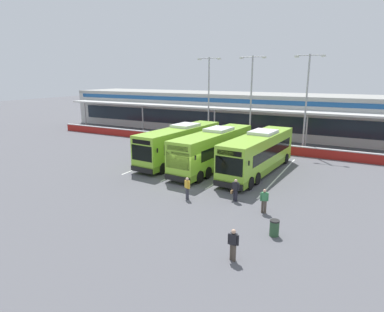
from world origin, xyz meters
TOP-DOWN VIEW (x-y plane):
  - ground_plane at (0.00, 0.00)m, footprint 200.00×200.00m
  - terminal_building at (-0.00, 26.91)m, footprint 70.00×13.00m
  - red_barrier_wall at (0.00, 14.50)m, footprint 60.00×0.40m
  - coach_bus_leftmost at (-4.04, 6.19)m, footprint 3.62×12.30m
  - coach_bus_left_centre at (0.03, 5.51)m, footprint 3.62×12.30m
  - coach_bus_centre at (4.30, 5.93)m, footprint 3.62×12.30m
  - bay_stripe_far_west at (-6.30, 6.00)m, footprint 0.14×13.00m
  - bay_stripe_west at (-2.10, 6.00)m, footprint 0.14×13.00m
  - bay_stripe_mid_west at (2.10, 6.00)m, footprint 0.14×13.00m
  - bay_stripe_centre at (6.30, 6.00)m, footprint 0.14×13.00m
  - pedestrian_with_handbag at (5.01, -1.61)m, footprint 0.62×0.32m
  - pedestrian_in_dark_coat at (1.82, -2.88)m, footprint 0.53×0.39m
  - pedestrian_child at (7.40, -2.67)m, footprint 0.53×0.34m
  - pedestrian_near_bin at (7.72, -8.91)m, footprint 0.54×0.30m
  - lamp_post_west at (-6.26, 17.47)m, footprint 3.24×0.28m
  - lamp_post_centre at (-0.25, 16.93)m, footprint 3.24×0.28m
  - lamp_post_east at (6.32, 16.69)m, footprint 3.24×0.28m
  - litter_bin at (8.83, -5.48)m, footprint 0.54×0.54m

SIDE VIEW (x-z plane):
  - ground_plane at x=0.00m, z-range 0.00..0.00m
  - bay_stripe_far_west at x=-6.30m, z-range 0.00..0.01m
  - bay_stripe_west at x=-2.10m, z-range 0.00..0.01m
  - bay_stripe_mid_west at x=2.10m, z-range 0.00..0.01m
  - bay_stripe_centre at x=6.30m, z-range 0.00..0.01m
  - litter_bin at x=8.83m, z-range 0.00..0.93m
  - red_barrier_wall at x=0.00m, z-range 0.01..1.10m
  - pedestrian_with_handbag at x=5.01m, z-range 0.05..1.67m
  - pedestrian_in_dark_coat at x=1.82m, z-range 0.06..1.68m
  - pedestrian_child at x=7.40m, z-range 0.06..1.68m
  - pedestrian_near_bin at x=7.72m, z-range 0.06..1.68m
  - coach_bus_leftmost at x=-4.04m, z-range -0.10..3.68m
  - coach_bus_left_centre at x=0.03m, z-range -0.10..3.68m
  - coach_bus_centre at x=4.30m, z-range -0.10..3.68m
  - terminal_building at x=0.00m, z-range 0.01..6.01m
  - lamp_post_west at x=-6.26m, z-range 0.79..11.79m
  - lamp_post_centre at x=-0.25m, z-range 0.79..11.79m
  - lamp_post_east at x=6.32m, z-range 0.79..11.79m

